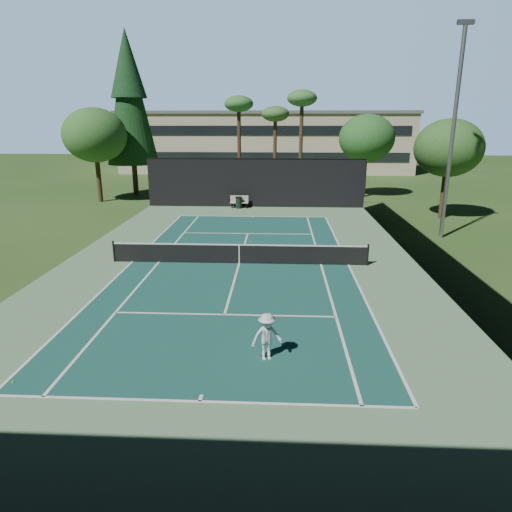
{
  "coord_description": "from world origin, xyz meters",
  "views": [
    {
      "loc": [
        1.94,
        -21.92,
        6.89
      ],
      "look_at": [
        1.0,
        -3.0,
        1.3
      ],
      "focal_mm": 32.0,
      "sensor_mm": 36.0,
      "label": 1
    }
  ],
  "objects_px": {
    "tennis_net": "(239,253)",
    "tennis_ball_c": "(251,241)",
    "tennis_ball_b": "(201,251)",
    "tennis_ball_d": "(178,245)",
    "park_bench": "(239,201)",
    "trash_bin": "(239,203)",
    "tennis_ball_a": "(13,382)",
    "player": "(267,337)"
  },
  "relations": [
    {
      "from": "player",
      "to": "tennis_ball_b",
      "type": "bearing_deg",
      "value": 90.45
    },
    {
      "from": "tennis_ball_d",
      "to": "tennis_ball_b",
      "type": "bearing_deg",
      "value": -39.61
    },
    {
      "from": "tennis_ball_a",
      "to": "park_bench",
      "type": "height_order",
      "value": "park_bench"
    },
    {
      "from": "tennis_net",
      "to": "tennis_ball_d",
      "type": "bearing_deg",
      "value": 138.52
    },
    {
      "from": "tennis_ball_d",
      "to": "trash_bin",
      "type": "xyz_separation_m",
      "value": [
        2.52,
        11.88,
        0.45
      ]
    },
    {
      "from": "tennis_ball_b",
      "to": "tennis_ball_d",
      "type": "relative_size",
      "value": 1.31
    },
    {
      "from": "player",
      "to": "tennis_ball_d",
      "type": "xyz_separation_m",
      "value": [
        -5.51,
        13.0,
        -0.71
      ]
    },
    {
      "from": "tennis_ball_a",
      "to": "player",
      "type": "bearing_deg",
      "value": 13.52
    },
    {
      "from": "park_bench",
      "to": "trash_bin",
      "type": "xyz_separation_m",
      "value": [
        -0.02,
        -0.22,
        -0.07
      ]
    },
    {
      "from": "tennis_ball_b",
      "to": "trash_bin",
      "type": "relative_size",
      "value": 0.08
    },
    {
      "from": "tennis_net",
      "to": "tennis_ball_b",
      "type": "xyz_separation_m",
      "value": [
        -2.29,
        2.11,
        -0.52
      ]
    },
    {
      "from": "tennis_ball_d",
      "to": "park_bench",
      "type": "height_order",
      "value": "park_bench"
    },
    {
      "from": "tennis_ball_b",
      "to": "player",
      "type": "bearing_deg",
      "value": -71.35
    },
    {
      "from": "tennis_ball_a",
      "to": "park_bench",
      "type": "xyz_separation_m",
      "value": [
        3.97,
        26.76,
        0.52
      ]
    },
    {
      "from": "tennis_ball_a",
      "to": "tennis_ball_d",
      "type": "height_order",
      "value": "tennis_ball_a"
    },
    {
      "from": "tennis_ball_a",
      "to": "trash_bin",
      "type": "xyz_separation_m",
      "value": [
        3.94,
        26.54,
        0.45
      ]
    },
    {
      "from": "tennis_ball_b",
      "to": "park_bench",
      "type": "height_order",
      "value": "park_bench"
    },
    {
      "from": "tennis_ball_c",
      "to": "tennis_ball_d",
      "type": "relative_size",
      "value": 1.02
    },
    {
      "from": "tennis_net",
      "to": "tennis_ball_d",
      "type": "distance_m",
      "value": 5.17
    },
    {
      "from": "trash_bin",
      "to": "tennis_net",
      "type": "bearing_deg",
      "value": -85.0
    },
    {
      "from": "player",
      "to": "tennis_ball_a",
      "type": "bearing_deg",
      "value": 175.33
    },
    {
      "from": "tennis_ball_a",
      "to": "tennis_ball_b",
      "type": "height_order",
      "value": "tennis_ball_b"
    },
    {
      "from": "tennis_net",
      "to": "tennis_ball_c",
      "type": "xyz_separation_m",
      "value": [
        0.34,
        4.38,
        -0.53
      ]
    },
    {
      "from": "tennis_ball_c",
      "to": "tennis_ball_a",
      "type": "bearing_deg",
      "value": -109.76
    },
    {
      "from": "tennis_ball_a",
      "to": "park_bench",
      "type": "distance_m",
      "value": 27.06
    },
    {
      "from": "tennis_net",
      "to": "trash_bin",
      "type": "xyz_separation_m",
      "value": [
        -1.34,
        15.29,
        -0.08
      ]
    },
    {
      "from": "tennis_ball_c",
      "to": "trash_bin",
      "type": "distance_m",
      "value": 11.05
    },
    {
      "from": "tennis_ball_a",
      "to": "tennis_ball_b",
      "type": "relative_size",
      "value": 0.79
    },
    {
      "from": "player",
      "to": "tennis_net",
      "type": "bearing_deg",
      "value": 81.61
    },
    {
      "from": "tennis_net",
      "to": "park_bench",
      "type": "height_order",
      "value": "tennis_net"
    },
    {
      "from": "tennis_ball_c",
      "to": "tennis_ball_b",
      "type": "bearing_deg",
      "value": -139.26
    },
    {
      "from": "tennis_ball_d",
      "to": "park_bench",
      "type": "bearing_deg",
      "value": 78.13
    },
    {
      "from": "tennis_ball_c",
      "to": "trash_bin",
      "type": "height_order",
      "value": "trash_bin"
    },
    {
      "from": "tennis_net",
      "to": "player",
      "type": "xyz_separation_m",
      "value": [
        1.66,
        -9.59,
        0.18
      ]
    },
    {
      "from": "player",
      "to": "tennis_ball_a",
      "type": "distance_m",
      "value": 7.17
    },
    {
      "from": "tennis_net",
      "to": "park_bench",
      "type": "distance_m",
      "value": 15.56
    },
    {
      "from": "tennis_net",
      "to": "tennis_ball_d",
      "type": "height_order",
      "value": "tennis_net"
    },
    {
      "from": "player",
      "to": "trash_bin",
      "type": "xyz_separation_m",
      "value": [
        -2.99,
        24.87,
        -0.26
      ]
    },
    {
      "from": "tennis_net",
      "to": "tennis_ball_b",
      "type": "bearing_deg",
      "value": 137.31
    },
    {
      "from": "player",
      "to": "tennis_ball_c",
      "type": "xyz_separation_m",
      "value": [
        -1.32,
        13.96,
        -0.71
      ]
    },
    {
      "from": "tennis_ball_b",
      "to": "park_bench",
      "type": "relative_size",
      "value": 0.05
    },
    {
      "from": "tennis_net",
      "to": "tennis_ball_a",
      "type": "height_order",
      "value": "tennis_net"
    }
  ]
}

